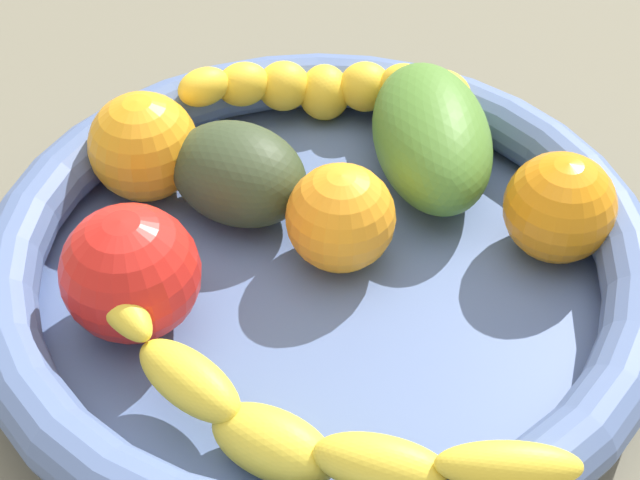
{
  "coord_description": "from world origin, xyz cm",
  "views": [
    {
      "loc": [
        20.67,
        -31.38,
        43.6
      ],
      "look_at": [
        0.0,
        0.0,
        7.79
      ],
      "focal_mm": 54.65,
      "sensor_mm": 36.0,
      "label": 1
    }
  ],
  "objects_px": {
    "banana_draped_right": "(282,416)",
    "mango_green": "(431,136)",
    "fruit_bowl": "(320,267)",
    "avocado_dark": "(238,174)",
    "banana_draped_left": "(324,88)",
    "orange_front": "(334,215)",
    "orange_mid_right": "(144,147)",
    "tomato_red": "(131,273)",
    "orange_mid_left": "(560,207)"
  },
  "relations": [
    {
      "from": "orange_mid_right",
      "to": "avocado_dark",
      "type": "height_order",
      "value": "orange_mid_right"
    },
    {
      "from": "orange_front",
      "to": "avocado_dark",
      "type": "xyz_separation_m",
      "value": [
        -0.07,
        0.0,
        -0.0
      ]
    },
    {
      "from": "fruit_bowl",
      "to": "banana_draped_right",
      "type": "xyz_separation_m",
      "value": [
        0.05,
        -0.1,
        0.02
      ]
    },
    {
      "from": "banana_draped_left",
      "to": "banana_draped_right",
      "type": "xyz_separation_m",
      "value": [
        0.12,
        -0.23,
        -0.0
      ]
    },
    {
      "from": "banana_draped_left",
      "to": "mango_green",
      "type": "relative_size",
      "value": 1.27
    },
    {
      "from": "banana_draped_right",
      "to": "mango_green",
      "type": "distance_m",
      "value": 0.22
    },
    {
      "from": "banana_draped_right",
      "to": "avocado_dark",
      "type": "xyz_separation_m",
      "value": [
        -0.12,
        0.13,
        0.0
      ]
    },
    {
      "from": "banana_draped_right",
      "to": "tomato_red",
      "type": "height_order",
      "value": "tomato_red"
    },
    {
      "from": "mango_green",
      "to": "banana_draped_right",
      "type": "bearing_deg",
      "value": -79.22
    },
    {
      "from": "banana_draped_left",
      "to": "banana_draped_right",
      "type": "relative_size",
      "value": 0.61
    },
    {
      "from": "banana_draped_right",
      "to": "tomato_red",
      "type": "bearing_deg",
      "value": 167.36
    },
    {
      "from": "banana_draped_left",
      "to": "orange_mid_right",
      "type": "distance_m",
      "value": 0.13
    },
    {
      "from": "orange_front",
      "to": "orange_mid_left",
      "type": "bearing_deg",
      "value": 35.78
    },
    {
      "from": "banana_draped_left",
      "to": "mango_green",
      "type": "bearing_deg",
      "value": -7.5
    },
    {
      "from": "mango_green",
      "to": "avocado_dark",
      "type": "bearing_deg",
      "value": -130.86
    },
    {
      "from": "banana_draped_right",
      "to": "orange_mid_right",
      "type": "xyz_separation_m",
      "value": [
        -0.18,
        0.11,
        0.01
      ]
    },
    {
      "from": "mango_green",
      "to": "orange_front",
      "type": "bearing_deg",
      "value": -96.81
    },
    {
      "from": "orange_mid_right",
      "to": "avocado_dark",
      "type": "distance_m",
      "value": 0.06
    },
    {
      "from": "banana_draped_left",
      "to": "orange_front",
      "type": "distance_m",
      "value": 0.13
    },
    {
      "from": "banana_draped_left",
      "to": "tomato_red",
      "type": "bearing_deg",
      "value": -85.94
    },
    {
      "from": "orange_mid_left",
      "to": "orange_mid_right",
      "type": "height_order",
      "value": "orange_mid_right"
    },
    {
      "from": "fruit_bowl",
      "to": "orange_mid_left",
      "type": "relative_size",
      "value": 5.95
    },
    {
      "from": "orange_mid_right",
      "to": "mango_green",
      "type": "relative_size",
      "value": 0.51
    },
    {
      "from": "orange_mid_left",
      "to": "mango_green",
      "type": "xyz_separation_m",
      "value": [
        -0.09,
        0.02,
        -0.0
      ]
    },
    {
      "from": "banana_draped_right",
      "to": "fruit_bowl",
      "type": "bearing_deg",
      "value": 114.64
    },
    {
      "from": "orange_mid_right",
      "to": "avocado_dark",
      "type": "xyz_separation_m",
      "value": [
        0.06,
        0.01,
        -0.0
      ]
    },
    {
      "from": "fruit_bowl",
      "to": "mango_green",
      "type": "xyz_separation_m",
      "value": [
        0.01,
        0.11,
        0.02
      ]
    },
    {
      "from": "fruit_bowl",
      "to": "tomato_red",
      "type": "distance_m",
      "value": 0.1
    },
    {
      "from": "banana_draped_right",
      "to": "orange_mid_left",
      "type": "relative_size",
      "value": 4.27
    },
    {
      "from": "fruit_bowl",
      "to": "orange_front",
      "type": "xyz_separation_m",
      "value": [
        -0.0,
        0.02,
        0.02
      ]
    },
    {
      "from": "avocado_dark",
      "to": "orange_mid_right",
      "type": "bearing_deg",
      "value": -165.74
    },
    {
      "from": "avocado_dark",
      "to": "tomato_red",
      "type": "relative_size",
      "value": 1.17
    },
    {
      "from": "orange_mid_left",
      "to": "avocado_dark",
      "type": "relative_size",
      "value": 0.74
    },
    {
      "from": "fruit_bowl",
      "to": "banana_draped_right",
      "type": "distance_m",
      "value": 0.12
    },
    {
      "from": "banana_draped_left",
      "to": "banana_draped_right",
      "type": "bearing_deg",
      "value": -61.08
    },
    {
      "from": "orange_front",
      "to": "avocado_dark",
      "type": "distance_m",
      "value": 0.07
    },
    {
      "from": "orange_front",
      "to": "tomato_red",
      "type": "distance_m",
      "value": 0.12
    },
    {
      "from": "fruit_bowl",
      "to": "avocado_dark",
      "type": "bearing_deg",
      "value": 162.81
    },
    {
      "from": "banana_draped_left",
      "to": "mango_green",
      "type": "xyz_separation_m",
      "value": [
        0.08,
        -0.01,
        0.0
      ]
    },
    {
      "from": "banana_draped_right",
      "to": "orange_mid_left",
      "type": "distance_m",
      "value": 0.2
    },
    {
      "from": "orange_front",
      "to": "tomato_red",
      "type": "xyz_separation_m",
      "value": [
        -0.06,
        -0.1,
        0.01
      ]
    },
    {
      "from": "fruit_bowl",
      "to": "banana_draped_right",
      "type": "relative_size",
      "value": 1.39
    },
    {
      "from": "mango_green",
      "to": "orange_mid_left",
      "type": "bearing_deg",
      "value": -11.34
    },
    {
      "from": "avocado_dark",
      "to": "orange_front",
      "type": "bearing_deg",
      "value": -1.25
    },
    {
      "from": "fruit_bowl",
      "to": "orange_mid_left",
      "type": "bearing_deg",
      "value": 43.98
    },
    {
      "from": "orange_front",
      "to": "mango_green",
      "type": "relative_size",
      "value": 0.48
    },
    {
      "from": "orange_mid_left",
      "to": "avocado_dark",
      "type": "bearing_deg",
      "value": -156.93
    },
    {
      "from": "orange_mid_left",
      "to": "tomato_red",
      "type": "distance_m",
      "value": 0.23
    },
    {
      "from": "banana_draped_right",
      "to": "orange_front",
      "type": "xyz_separation_m",
      "value": [
        -0.05,
        0.12,
        0.0
      ]
    },
    {
      "from": "banana_draped_left",
      "to": "avocado_dark",
      "type": "distance_m",
      "value": 0.1
    }
  ]
}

